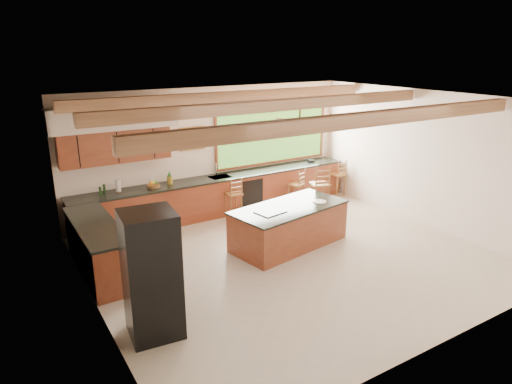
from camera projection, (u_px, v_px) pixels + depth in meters
ground at (291, 258)px, 8.78m from camera, size 7.20×7.20×0.00m
room_shell at (266, 140)px, 8.55m from camera, size 7.27×6.54×3.02m
counter_run at (196, 205)px, 10.27m from camera, size 7.12×3.10×1.23m
island at (289, 225)px, 9.24m from camera, size 2.55×1.51×0.85m
refrigerator at (152, 275)px, 6.20m from camera, size 0.78×0.76×1.82m
bar_stool_a at (234, 195)px, 10.59m from camera, size 0.36×0.36×1.00m
bar_stool_b at (322, 185)px, 10.94m from camera, size 0.54×0.54×1.19m
bar_stool_c at (298, 185)px, 11.41m from camera, size 0.45×0.45×0.96m
bar_stool_d at (339, 175)px, 12.19m from camera, size 0.39×0.39×1.02m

